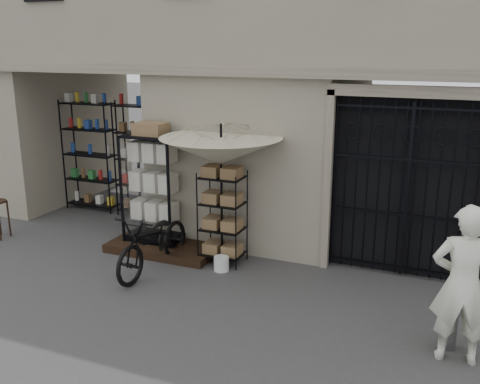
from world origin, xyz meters
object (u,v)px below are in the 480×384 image
at_px(bicycle, 155,270).
at_px(shopkeeper, 453,359).
at_px(market_umbrella, 221,143).
at_px(white_bucket, 221,264).
at_px(steel_bollard, 452,315).
at_px(wire_rack, 223,219).
at_px(display_cabinet, 153,194).

bearing_deg(bicycle, shopkeeper, -8.45).
height_order(market_umbrella, white_bucket, market_umbrella).
height_order(bicycle, shopkeeper, bicycle).
distance_m(white_bucket, steel_bollard, 3.79).
bearing_deg(wire_rack, display_cabinet, 178.56).
distance_m(market_umbrella, shopkeeper, 4.68).
relative_size(display_cabinet, steel_bollard, 2.35).
bearing_deg(bicycle, wire_rack, 43.37).
height_order(wire_rack, shopkeeper, wire_rack).
height_order(wire_rack, steel_bollard, wire_rack).
bearing_deg(white_bucket, steel_bollard, -16.74).
xyz_separation_m(wire_rack, shopkeeper, (3.82, -1.67, -0.79)).
relative_size(display_cabinet, market_umbrella, 0.73).
relative_size(wire_rack, market_umbrella, 0.56).
distance_m(bicycle, steel_bollard, 4.71).
relative_size(market_umbrella, shopkeeper, 1.49).
bearing_deg(shopkeeper, bicycle, -18.31).
bearing_deg(display_cabinet, wire_rack, 9.82).
relative_size(wire_rack, shopkeeper, 0.83).
xyz_separation_m(market_umbrella, shopkeeper, (3.83, -1.68, -2.10)).
xyz_separation_m(display_cabinet, bicycle, (0.57, -0.95, -1.04)).
bearing_deg(wire_rack, bicycle, -133.74).
bearing_deg(wire_rack, market_umbrella, 165.53).
relative_size(display_cabinet, shopkeeper, 1.09).
height_order(display_cabinet, wire_rack, display_cabinet).
relative_size(market_umbrella, bicycle, 1.47).
distance_m(display_cabinet, steel_bollard, 5.49).
relative_size(market_umbrella, steel_bollard, 3.21).
bearing_deg(wire_rack, shopkeeper, -18.52).
height_order(white_bucket, shopkeeper, white_bucket).
bearing_deg(steel_bollard, market_umbrella, 158.99).
height_order(wire_rack, bicycle, wire_rack).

